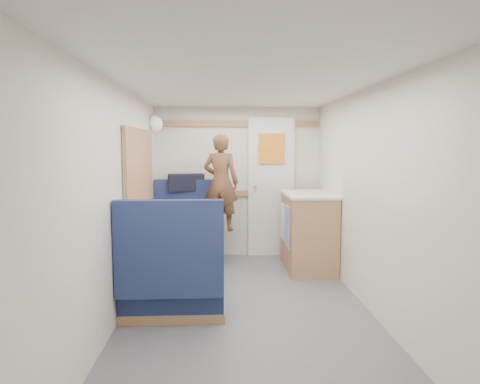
{
  "coord_description": "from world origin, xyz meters",
  "views": [
    {
      "loc": [
        -0.24,
        -3.49,
        1.47
      ],
      "look_at": [
        -0.03,
        0.9,
        1.01
      ],
      "focal_mm": 32.0,
      "sensor_mm": 36.0,
      "label": 1
    }
  ],
  "objects_px": {
    "dome_light": "(154,124)",
    "wine_glass": "(178,208)",
    "tumbler_mid": "(173,210)",
    "cheese_block": "(175,220)",
    "dinette_table": "(181,233)",
    "bread_loaf": "(203,210)",
    "tumbler_right": "(193,210)",
    "galley_counter": "(308,231)",
    "tray": "(197,222)",
    "person": "(221,182)",
    "tumbler_left": "(158,219)",
    "duffel_bag": "(186,182)",
    "salt_grinder": "(174,215)",
    "bench_far": "(188,240)",
    "orange_fruit": "(190,214)",
    "bench_near": "(173,283)",
    "pepper_grinder": "(192,214)",
    "beer_glass": "(198,211)"
  },
  "relations": [
    {
      "from": "dome_light",
      "to": "wine_glass",
      "type": "bearing_deg",
      "value": -68.79
    },
    {
      "from": "tumbler_mid",
      "to": "cheese_block",
      "type": "bearing_deg",
      "value": -82.0
    },
    {
      "from": "dinette_table",
      "to": "bread_loaf",
      "type": "bearing_deg",
      "value": 38.91
    },
    {
      "from": "tumbler_right",
      "to": "bread_loaf",
      "type": "xyz_separation_m",
      "value": [
        0.12,
        -0.06,
        0.0
      ]
    },
    {
      "from": "galley_counter",
      "to": "tray",
      "type": "xyz_separation_m",
      "value": [
        -1.28,
        -0.84,
        0.26
      ]
    },
    {
      "from": "person",
      "to": "tumbler_left",
      "type": "height_order",
      "value": "person"
    },
    {
      "from": "duffel_bag",
      "to": "salt_grinder",
      "type": "distance_m",
      "value": 1.19
    },
    {
      "from": "wine_glass",
      "to": "tray",
      "type": "bearing_deg",
      "value": -43.58
    },
    {
      "from": "galley_counter",
      "to": "tumbler_mid",
      "type": "height_order",
      "value": "galley_counter"
    },
    {
      "from": "bench_far",
      "to": "orange_fruit",
      "type": "bearing_deg",
      "value": -84.06
    },
    {
      "from": "bench_near",
      "to": "tray",
      "type": "bearing_deg",
      "value": 72.38
    },
    {
      "from": "bench_far",
      "to": "dome_light",
      "type": "bearing_deg",
      "value": -177.88
    },
    {
      "from": "dome_light",
      "to": "person",
      "type": "distance_m",
      "value": 1.09
    },
    {
      "from": "pepper_grinder",
      "to": "tumbler_mid",
      "type": "bearing_deg",
      "value": 135.1
    },
    {
      "from": "tumbler_left",
      "to": "dinette_table",
      "type": "bearing_deg",
      "value": 63.28
    },
    {
      "from": "bench_near",
      "to": "tumbler_mid",
      "type": "relative_size",
      "value": 8.53
    },
    {
      "from": "bench_far",
      "to": "duffel_bag",
      "type": "xyz_separation_m",
      "value": [
        -0.03,
        0.26,
        0.71
      ]
    },
    {
      "from": "dome_light",
      "to": "galley_counter",
      "type": "distance_m",
      "value": 2.28
    },
    {
      "from": "tumbler_mid",
      "to": "pepper_grinder",
      "type": "bearing_deg",
      "value": -44.9
    },
    {
      "from": "duffel_bag",
      "to": "beer_glass",
      "type": "relative_size",
      "value": 4.41
    },
    {
      "from": "galley_counter",
      "to": "tumbler_left",
      "type": "xyz_separation_m",
      "value": [
        -1.66,
        -0.92,
        0.31
      ]
    },
    {
      "from": "orange_fruit",
      "to": "tumbler_left",
      "type": "bearing_deg",
      "value": -130.37
    },
    {
      "from": "dinette_table",
      "to": "tumbler_right",
      "type": "relative_size",
      "value": 8.98
    },
    {
      "from": "person",
      "to": "galley_counter",
      "type": "bearing_deg",
      "value": -174.19
    },
    {
      "from": "bench_near",
      "to": "tumbler_right",
      "type": "height_order",
      "value": "bench_near"
    },
    {
      "from": "dinette_table",
      "to": "beer_glass",
      "type": "height_order",
      "value": "beer_glass"
    },
    {
      "from": "tumbler_right",
      "to": "beer_glass",
      "type": "bearing_deg",
      "value": -43.64
    },
    {
      "from": "duffel_bag",
      "to": "cheese_block",
      "type": "height_order",
      "value": "duffel_bag"
    },
    {
      "from": "salt_grinder",
      "to": "bread_loaf",
      "type": "bearing_deg",
      "value": 37.11
    },
    {
      "from": "bench_far",
      "to": "duffel_bag",
      "type": "relative_size",
      "value": 2.28
    },
    {
      "from": "dinette_table",
      "to": "pepper_grinder",
      "type": "distance_m",
      "value": 0.23
    },
    {
      "from": "dinette_table",
      "to": "orange_fruit",
      "type": "bearing_deg",
      "value": -24.06
    },
    {
      "from": "cheese_block",
      "to": "tumbler_mid",
      "type": "xyz_separation_m",
      "value": [
        -0.08,
        0.56,
        0.02
      ]
    },
    {
      "from": "dinette_table",
      "to": "beer_glass",
      "type": "bearing_deg",
      "value": 48.51
    },
    {
      "from": "tray",
      "to": "tumbler_left",
      "type": "distance_m",
      "value": 0.39
    },
    {
      "from": "bench_near",
      "to": "salt_grinder",
      "type": "bearing_deg",
      "value": 95.19
    },
    {
      "from": "bench_far",
      "to": "person",
      "type": "relative_size",
      "value": 0.89
    },
    {
      "from": "tumbler_right",
      "to": "salt_grinder",
      "type": "relative_size",
      "value": 1.15
    },
    {
      "from": "dinette_table",
      "to": "tray",
      "type": "height_order",
      "value": "tray"
    },
    {
      "from": "salt_grinder",
      "to": "dinette_table",
      "type": "bearing_deg",
      "value": 31.14
    },
    {
      "from": "tumbler_right",
      "to": "galley_counter",
      "type": "bearing_deg",
      "value": 12.68
    },
    {
      "from": "bench_far",
      "to": "bench_near",
      "type": "relative_size",
      "value": 1.0
    },
    {
      "from": "salt_grinder",
      "to": "bread_loaf",
      "type": "distance_m",
      "value": 0.38
    },
    {
      "from": "person",
      "to": "tumbler_mid",
      "type": "height_order",
      "value": "person"
    },
    {
      "from": "galley_counter",
      "to": "beer_glass",
      "type": "xyz_separation_m",
      "value": [
        -1.3,
        -0.36,
        0.31
      ]
    },
    {
      "from": "bench_near",
      "to": "orange_fruit",
      "type": "xyz_separation_m",
      "value": [
        0.09,
        0.82,
        0.47
      ]
    },
    {
      "from": "dome_light",
      "to": "cheese_block",
      "type": "height_order",
      "value": "dome_light"
    },
    {
      "from": "tumbler_mid",
      "to": "person",
      "type": "bearing_deg",
      "value": 42.75
    },
    {
      "from": "dinette_table",
      "to": "tumbler_left",
      "type": "height_order",
      "value": "tumbler_left"
    },
    {
      "from": "person",
      "to": "tumbler_mid",
      "type": "relative_size",
      "value": 9.63
    }
  ]
}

